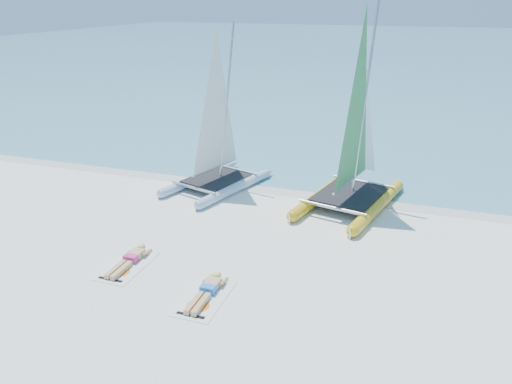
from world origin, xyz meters
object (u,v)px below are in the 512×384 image
Objects in this scene: towel_b at (204,298)px; sunbather_a at (130,259)px; catamaran_blue at (217,140)px; sunbather_b at (207,290)px; catamaran_yellow at (359,141)px; towel_a at (127,266)px.

sunbather_a is at bearing 160.59° from towel_b.
catamaran_blue is 3.56× the size of sunbather_a.
sunbather_b reaches higher than towel_b.
catamaran_blue reaches higher than sunbather_b.
towel_b is (2.63, -0.93, -0.11)m from sunbather_a.
sunbather_a is 1.00× the size of sunbather_b.
catamaran_yellow is 8.70m from towel_a.
towel_b is at bearing -90.00° from sunbather_b.
towel_a is at bearing -72.93° from catamaran_blue.
sunbather_a is at bearing 90.00° from towel_a.
catamaran_blue reaches higher than towel_b.
sunbather_a is (0.00, 0.19, 0.11)m from towel_a.
sunbather_b is at bearing -15.61° from sunbather_a.
catamaran_yellow is 7.92m from sunbather_b.
catamaran_yellow is (5.14, 0.29, 0.36)m from catamaran_blue.
sunbather_b is at bearing -11.65° from towel_a.
catamaran_yellow is at bearing 70.87° from sunbather_b.
towel_b is 0.22m from sunbather_b.
towel_a is 1.07× the size of sunbather_b.
catamaran_blue is 7.81m from towel_b.
towel_a is at bearing -114.69° from catamaran_yellow.
sunbather_b is (2.63, -0.73, 0.00)m from sunbather_a.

